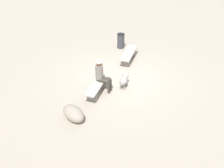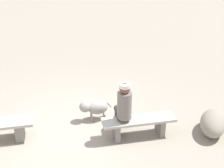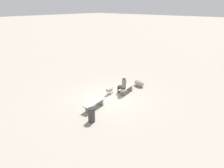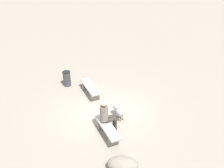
# 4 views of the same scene
# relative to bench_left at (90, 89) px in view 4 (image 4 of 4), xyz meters

# --- Properties ---
(ground) EXTENTS (210.00, 210.00, 0.06)m
(ground) POSITION_rel_bench_left_xyz_m (1.66, 0.32, -0.33)
(ground) COLOR #9E9384
(bench_left) EXTENTS (1.76, 0.70, 0.45)m
(bench_left) POSITION_rel_bench_left_xyz_m (0.00, 0.00, 0.00)
(bench_left) COLOR gray
(bench_left) RESTS_ON ground
(bench_right) EXTENTS (1.64, 0.63, 0.44)m
(bench_right) POSITION_rel_bench_left_xyz_m (3.12, -0.01, 0.01)
(bench_right) COLOR gray
(bench_right) RESTS_ON ground
(seated_person) EXTENTS (0.35, 0.64, 1.31)m
(seated_person) POSITION_rel_bench_left_xyz_m (2.79, 0.04, 0.45)
(seated_person) COLOR slate
(seated_person) RESTS_ON ground
(dog) EXTENTS (0.77, 0.37, 0.50)m
(dog) POSITION_rel_bench_left_xyz_m (2.16, 0.72, 0.02)
(dog) COLOR gray
(dog) RESTS_ON ground
(trash_bin) EXTENTS (0.39, 0.39, 0.77)m
(trash_bin) POSITION_rel_bench_left_xyz_m (-1.15, -0.96, 0.09)
(trash_bin) COLOR #38383D
(trash_bin) RESTS_ON ground
(boulder) EXTENTS (0.88, 1.10, 0.49)m
(boulder) POSITION_rel_bench_left_xyz_m (4.79, 0.02, -0.06)
(boulder) COLOR gray
(boulder) RESTS_ON ground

